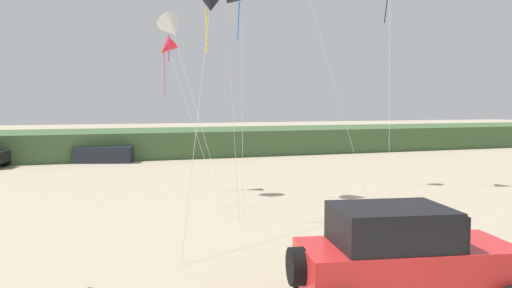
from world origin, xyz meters
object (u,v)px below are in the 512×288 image
Objects in this scene: distant_sedan at (104,155)px; kite_red_delta at (167,48)px; kite_blue_swept at (172,28)px; kite_purple_stunt at (211,1)px; jeep at (403,257)px.

distant_sedan is 0.55× the size of kite_red_delta.
kite_blue_swept is 0.98× the size of kite_purple_stunt.
kite_blue_swept is at bearing -64.40° from distant_sedan.
kite_red_delta is at bearing 97.69° from jeep.
kite_purple_stunt is (0.38, -5.69, 0.17)m from kite_blue_swept.
distant_sedan is 23.04m from kite_purple_stunt.
jeep is at bearing -77.95° from kite_purple_stunt.
kite_purple_stunt is at bearing -87.51° from kite_red_delta.
kite_blue_swept is (2.50, -15.96, 7.17)m from distant_sedan.
jeep is 0.65× the size of kite_red_delta.
distant_sedan is 0.48× the size of kite_purple_stunt.
kite_red_delta reaches higher than distant_sedan.
jeep is 0.59× the size of kite_blue_swept.
jeep reaches higher than distant_sedan.
kite_red_delta is (2.56, -14.17, 6.47)m from distant_sedan.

